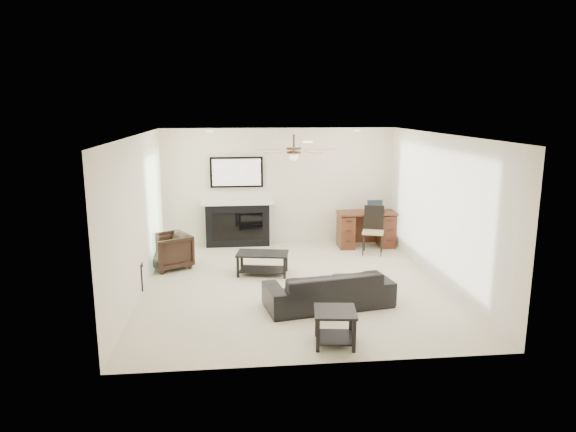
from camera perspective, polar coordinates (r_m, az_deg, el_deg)
name	(u,v)px	position (r m, az deg, el deg)	size (l,w,h in m)	color
room_shell	(305,185)	(8.42, 1.92, 3.48)	(5.50, 5.54, 2.52)	beige
sofa	(329,289)	(7.76, 4.54, -8.05)	(1.89, 0.74, 0.55)	black
armchair	(169,251)	(9.75, -13.08, -3.83)	(0.69, 0.71, 0.65)	black
coffee_table	(263,264)	(9.19, -2.84, -5.30)	(0.90, 0.50, 0.40)	black
end_table_near	(335,327)	(6.61, 5.23, -12.21)	(0.52, 0.52, 0.45)	black
end_table_left	(128,275)	(8.88, -17.40, -6.32)	(0.50, 0.50, 0.45)	black
fireplace_unit	(237,202)	(10.93, -5.66, 1.54)	(1.52, 0.34, 1.91)	black
desk	(366,229)	(11.05, 8.67, -1.47)	(1.22, 0.56, 0.76)	#3D140F
desk_chair	(373,231)	(10.51, 9.43, -1.61)	(0.42, 0.44, 0.97)	black
laptop	(376,207)	(10.98, 9.78, 1.05)	(0.33, 0.24, 0.23)	black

